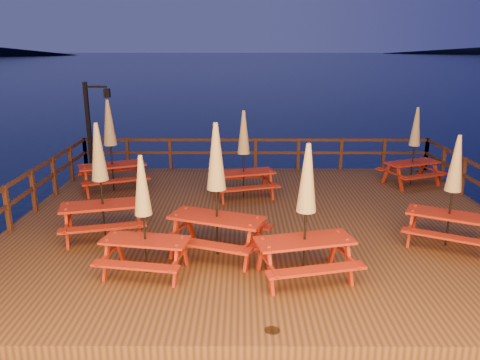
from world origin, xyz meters
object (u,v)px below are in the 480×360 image
at_px(picnic_table_0, 453,190).
at_px(picnic_table_1, 144,214).
at_px(picnic_table_2, 414,145).
at_px(lamp_post, 93,119).

relative_size(picnic_table_0, picnic_table_1, 1.06).
relative_size(picnic_table_1, picnic_table_2, 0.96).
xyz_separation_m(lamp_post, picnic_table_1, (3.13, -7.29, -0.60)).
bearing_deg(lamp_post, picnic_table_0, -32.92).
bearing_deg(picnic_table_2, lamp_post, 149.60).
distance_m(lamp_post, picnic_table_2, 10.26).
bearing_deg(picnic_table_0, picnic_table_1, -140.82).
xyz_separation_m(lamp_post, picnic_table_0, (9.32, -6.03, -0.54)).
relative_size(picnic_table_0, picnic_table_2, 1.02).
distance_m(picnic_table_0, picnic_table_1, 6.32).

